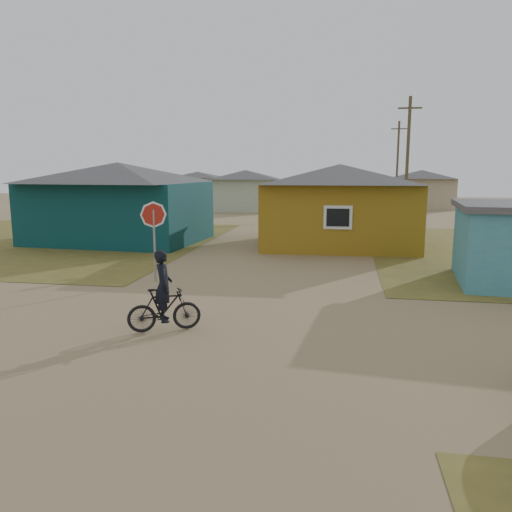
{
  "coord_description": "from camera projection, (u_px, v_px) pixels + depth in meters",
  "views": [
    {
      "loc": [
        2.72,
        -10.29,
        3.65
      ],
      "look_at": [
        0.39,
        3.0,
        1.3
      ],
      "focal_mm": 35.0,
      "sensor_mm": 36.0,
      "label": 1
    }
  ],
  "objects": [
    {
      "name": "house_teal",
      "position": [
        119.0,
        201.0,
        25.26
      ],
      "size": [
        8.93,
        7.08,
        4.0
      ],
      "color": "#093236",
      "rests_on": "ground"
    },
    {
      "name": "house_pale_west",
      "position": [
        246.0,
        190.0,
        44.77
      ],
      "size": [
        7.04,
        6.15,
        3.6
      ],
      "color": "#A9B69C",
      "rests_on": "ground"
    },
    {
      "name": "utility_pole_far",
      "position": [
        397.0,
        164.0,
        45.96
      ],
      "size": [
        1.4,
        0.2,
        8.0
      ],
      "color": "brown",
      "rests_on": "ground"
    },
    {
      "name": "ground",
      "position": [
        215.0,
        336.0,
        11.07
      ],
      "size": [
        120.0,
        120.0,
        0.0
      ],
      "primitive_type": "plane",
      "color": "#907853"
    },
    {
      "name": "house_yellow",
      "position": [
        339.0,
        204.0,
        23.88
      ],
      "size": [
        7.72,
        6.76,
        3.9
      ],
      "color": "olive",
      "rests_on": "ground"
    },
    {
      "name": "utility_pole_near",
      "position": [
        407.0,
        161.0,
        30.6
      ],
      "size": [
        1.4,
        0.2,
        8.0
      ],
      "color": "brown",
      "rests_on": "ground"
    },
    {
      "name": "stop_sign",
      "position": [
        154.0,
        223.0,
        16.18
      ],
      "size": [
        0.85,
        0.19,
        2.63
      ],
      "color": "gray",
      "rests_on": "ground"
    },
    {
      "name": "cyclist",
      "position": [
        164.0,
        302.0,
        11.31
      ],
      "size": [
        1.71,
        1.12,
        1.88
      ],
      "color": "black",
      "rests_on": "ground"
    },
    {
      "name": "house_beige_east",
      "position": [
        421.0,
        188.0,
        47.86
      ],
      "size": [
        6.95,
        6.05,
        3.6
      ],
      "color": "tan",
      "rests_on": "ground"
    },
    {
      "name": "house_pale_north",
      "position": [
        198.0,
        186.0,
        57.79
      ],
      "size": [
        6.28,
        5.81,
        3.4
      ],
      "color": "#A9B69C",
      "rests_on": "ground"
    },
    {
      "name": "grass_nw",
      "position": [
        18.0,
        240.0,
        26.07
      ],
      "size": [
        20.0,
        18.0,
        0.0
      ],
      "primitive_type": "cube",
      "color": "olive",
      "rests_on": "ground"
    }
  ]
}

